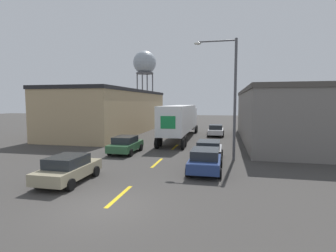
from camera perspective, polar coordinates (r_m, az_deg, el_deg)
ground_plane at (r=11.70m, az=-13.17°, el=-16.84°), size 160.00×160.00×0.00m
road_centerline at (r=19.11m, az=-2.38°, el=-8.00°), size 0.20×16.70×0.01m
warehouse_left at (r=38.85m, az=-11.69°, el=3.15°), size 8.94×24.45×6.11m
warehouse_right at (r=32.31m, az=26.30°, el=2.08°), size 11.82×22.55×5.82m
semi_truck at (r=31.22m, az=2.84°, el=1.63°), size 3.03×15.96×4.00m
parked_car_left_far at (r=22.82m, az=-9.21°, el=-3.97°), size 2.09×4.15×1.47m
parked_car_right_mid at (r=20.10m, az=8.86°, el=-5.20°), size 2.09×4.15×1.47m
parked_car_left_near at (r=15.47m, az=-20.89°, el=-8.63°), size 2.09×4.15×1.47m
parked_car_right_far at (r=34.58m, az=10.37°, el=-0.89°), size 2.09×4.15×1.47m
parked_car_right_near at (r=16.64m, az=8.10°, el=-7.37°), size 2.09×4.15×1.47m
water_tower at (r=65.20m, az=-5.10°, el=13.39°), size 5.56×5.56×16.72m
street_lamp at (r=20.24m, az=13.38°, el=7.56°), size 3.20×0.32×9.04m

